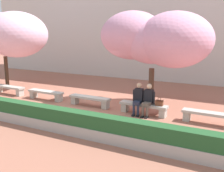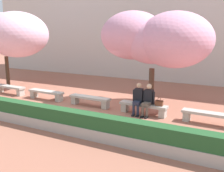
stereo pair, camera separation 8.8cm
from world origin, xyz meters
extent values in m
plane|color=#9E604C|center=(0.00, 0.00, 0.00)|extent=(100.00, 100.00, 0.00)
cube|color=beige|center=(0.00, 9.45, 4.47)|extent=(28.00, 4.00, 8.94)
cube|color=#ADA89E|center=(-5.19, 0.00, 0.40)|extent=(2.02, 0.47, 0.10)
cube|color=#ADA89E|center=(-6.02, 0.02, 0.17)|extent=(0.25, 0.35, 0.35)
cube|color=#ADA89E|center=(-4.36, -0.02, 0.17)|extent=(0.25, 0.35, 0.35)
cube|color=#ADA89E|center=(-2.59, 0.00, 0.40)|extent=(2.02, 0.47, 0.10)
cube|color=#ADA89E|center=(-3.43, 0.02, 0.17)|extent=(0.25, 0.35, 0.35)
cube|color=#ADA89E|center=(-1.76, -0.02, 0.17)|extent=(0.25, 0.35, 0.35)
cube|color=#ADA89E|center=(0.00, 0.00, 0.40)|extent=(2.02, 0.47, 0.10)
cube|color=#ADA89E|center=(-0.83, 0.02, 0.17)|extent=(0.25, 0.35, 0.35)
cube|color=#ADA89E|center=(0.83, -0.02, 0.17)|extent=(0.25, 0.35, 0.35)
cube|color=#ADA89E|center=(2.59, 0.00, 0.40)|extent=(2.02, 0.47, 0.10)
cube|color=#ADA89E|center=(1.76, 0.02, 0.17)|extent=(0.25, 0.35, 0.35)
cube|color=#ADA89E|center=(3.43, -0.02, 0.17)|extent=(0.25, 0.35, 0.35)
cube|color=#ADA89E|center=(5.19, 0.00, 0.40)|extent=(2.02, 0.47, 0.10)
cube|color=#ADA89E|center=(4.36, 0.02, 0.17)|extent=(0.25, 0.35, 0.35)
cube|color=black|center=(2.33, -0.43, 0.03)|extent=(0.12, 0.23, 0.06)
cylinder|color=#23283D|center=(2.32, -0.37, 0.24)|extent=(0.10, 0.10, 0.42)
cube|color=black|center=(2.51, -0.41, 0.03)|extent=(0.12, 0.23, 0.06)
cylinder|color=#23283D|center=(2.50, -0.35, 0.24)|extent=(0.10, 0.10, 0.42)
cube|color=#23283D|center=(2.40, -0.18, 0.51)|extent=(0.32, 0.42, 0.12)
cube|color=black|center=(2.37, 0.04, 0.78)|extent=(0.36, 0.25, 0.54)
sphere|color=tan|center=(2.37, 0.04, 1.19)|extent=(0.21, 0.21, 0.21)
cylinder|color=black|center=(2.17, 0.00, 0.74)|extent=(0.09, 0.09, 0.50)
cylinder|color=black|center=(2.59, 0.04, 0.74)|extent=(0.09, 0.09, 0.50)
cube|color=black|center=(2.71, -0.42, 0.03)|extent=(0.11, 0.22, 0.06)
cylinder|color=brown|center=(2.71, -0.36, 0.24)|extent=(0.10, 0.10, 0.42)
cube|color=black|center=(2.89, -0.42, 0.03)|extent=(0.11, 0.22, 0.06)
cylinder|color=brown|center=(2.89, -0.36, 0.24)|extent=(0.10, 0.10, 0.42)
cube|color=brown|center=(2.81, -0.18, 0.51)|extent=(0.29, 0.41, 0.12)
cube|color=black|center=(2.81, 0.04, 0.78)|extent=(0.35, 0.23, 0.54)
sphere|color=beige|center=(2.81, 0.04, 1.19)|extent=(0.21, 0.21, 0.21)
cylinder|color=black|center=(2.60, 0.03, 0.74)|extent=(0.09, 0.09, 0.50)
cylinder|color=black|center=(3.02, 0.01, 0.74)|extent=(0.09, 0.09, 0.50)
cube|color=brown|center=(3.26, -0.01, 0.56)|extent=(0.30, 0.14, 0.22)
cube|color=#552C1C|center=(3.26, -0.02, 0.65)|extent=(0.30, 0.15, 0.04)
torus|color=#4A2718|center=(3.26, -0.01, 0.72)|extent=(0.14, 0.02, 0.14)
cylinder|color=#513828|center=(2.33, 1.69, 0.84)|extent=(0.25, 0.25, 1.68)
ellipsoid|color=pink|center=(2.33, 1.69, 2.91)|extent=(2.71, 2.72, 2.03)
ellipsoid|color=pink|center=(1.33, 1.76, 3.17)|extent=(3.01, 3.05, 2.25)
ellipsoid|color=pink|center=(3.33, 1.80, 2.99)|extent=(3.28, 3.55, 2.46)
cylinder|color=#473323|center=(-6.87, 1.37, 0.94)|extent=(0.22, 0.22, 1.88)
ellipsoid|color=#EFB7D1|center=(-6.87, 1.37, 3.48)|extent=(2.63, 2.67, 1.98)
ellipsoid|color=#EFB7D1|center=(-5.80, 1.38, 3.18)|extent=(3.51, 3.66, 2.63)
cube|color=#ADA89E|center=(0.00, -3.07, 0.18)|extent=(15.09, 0.50, 0.36)
cube|color=#235128|center=(0.00, -3.07, 0.58)|extent=(14.99, 0.44, 0.44)
camera|label=1|loc=(6.21, -9.78, 3.31)|focal=42.00mm
camera|label=2|loc=(6.29, -9.74, 3.31)|focal=42.00mm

